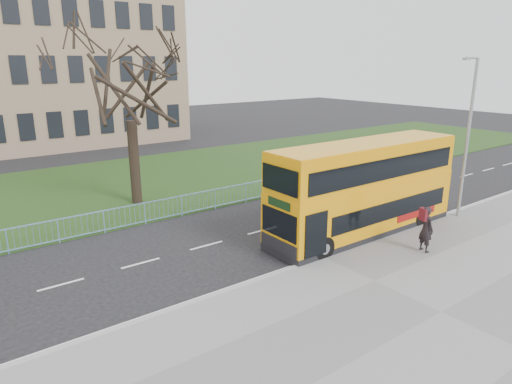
# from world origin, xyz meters

# --- Properties ---
(ground) EXTENTS (120.00, 120.00, 0.00)m
(ground) POSITION_xyz_m (0.00, 0.00, 0.00)
(ground) COLOR black
(ground) RESTS_ON ground
(pavement) EXTENTS (80.00, 10.50, 0.12)m
(pavement) POSITION_xyz_m (0.00, -6.75, 0.06)
(pavement) COLOR slate
(pavement) RESTS_ON ground
(kerb) EXTENTS (80.00, 0.20, 0.14)m
(kerb) POSITION_xyz_m (0.00, -1.55, 0.07)
(kerb) COLOR #97979A
(kerb) RESTS_ON ground
(grass_verge) EXTENTS (80.00, 15.40, 0.08)m
(grass_verge) POSITION_xyz_m (0.00, 14.30, 0.04)
(grass_verge) COLOR #203D16
(grass_verge) RESTS_ON ground
(guard_railing) EXTENTS (40.00, 0.12, 1.10)m
(guard_railing) POSITION_xyz_m (0.00, 6.60, 0.55)
(guard_railing) COLOR #7AB3DA
(guard_railing) RESTS_ON ground
(bare_tree) EXTENTS (7.59, 7.59, 10.84)m
(bare_tree) POSITION_xyz_m (-3.00, 10.00, 5.50)
(bare_tree) COLOR black
(bare_tree) RESTS_ON grass_verge
(civic_building) EXTENTS (30.00, 15.00, 14.00)m
(civic_building) POSITION_xyz_m (-5.00, 35.00, 7.00)
(civic_building) COLOR #877056
(civic_building) RESTS_ON ground
(yellow_bus) EXTENTS (9.98, 2.44, 4.18)m
(yellow_bus) POSITION_xyz_m (3.56, -0.51, 2.24)
(yellow_bus) COLOR orange
(yellow_bus) RESTS_ON ground
(pedestrian) EXTENTS (0.60, 0.78, 1.92)m
(pedestrian) POSITION_xyz_m (3.75, -3.61, 1.08)
(pedestrian) COLOR black
(pedestrian) RESTS_ON pavement
(street_lamp) EXTENTS (1.63, 0.38, 7.73)m
(street_lamp) POSITION_xyz_m (8.95, -2.04, 4.36)
(street_lamp) COLOR gray
(street_lamp) RESTS_ON pavement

